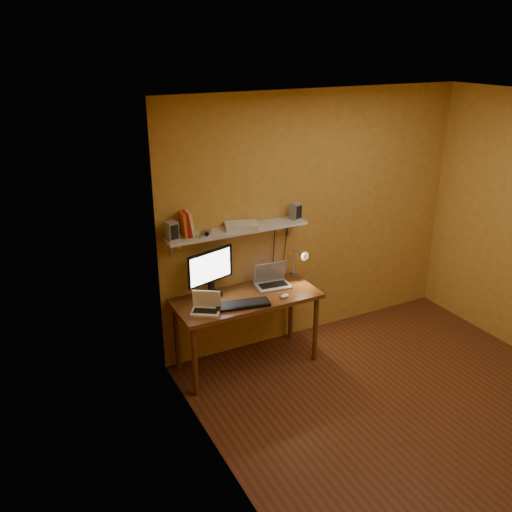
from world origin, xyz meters
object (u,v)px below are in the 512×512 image
mouse (285,296)px  wall_shelf (237,230)px  monitor (211,271)px  netbook (206,306)px  desk_lamp (300,260)px  desk (247,305)px  speaker_right (296,211)px  keyboard (242,305)px  shelf_camera (205,233)px  router (241,226)px  laptop (272,279)px  speaker_left (172,231)px

mouse → wall_shelf: bearing=113.1°
monitor → mouse: 0.74m
netbook → desk_lamp: 1.15m
desk → speaker_right: speaker_right is taller
monitor → keyboard: monitor is taller
netbook → shelf_camera: shelf_camera is taller
wall_shelf → router: bearing=-4.6°
shelf_camera → monitor: bearing=41.6°
laptop → shelf_camera: bearing=-173.8°
desk_lamp → netbook: bearing=-168.6°
router → speaker_right: bearing=0.7°
desk → desk_lamp: bearing=10.8°
desk → speaker_right: size_ratio=8.76×
speaker_left → router: size_ratio=0.56×
speaker_left → shelf_camera: speaker_left is taller
speaker_right → netbook: bearing=-178.1°
speaker_left → speaker_right: speaker_left is taller
laptop → desk_lamp: 0.36m
laptop → monitor: bearing=-178.8°
speaker_right → mouse: bearing=-144.1°
speaker_left → desk: bearing=-27.0°
mouse → speaker_left: speaker_left is taller
desk → wall_shelf: (0.00, 0.19, 0.69)m
monitor → router: bearing=-13.5°
shelf_camera → wall_shelf: bearing=11.9°
monitor → speaker_right: 1.03m
netbook → router: 0.83m
router → laptop: bearing=-14.7°
mouse → speaker_left: 1.23m
desk → shelf_camera: bearing=161.2°
desk → mouse: size_ratio=16.03×
mouse → speaker_right: 0.85m
router → desk_lamp: bearing=-6.0°
desk → speaker_left: (-0.64, 0.19, 0.79)m
wall_shelf → laptop: size_ratio=3.95×
keyboard → monitor: bearing=129.7°
wall_shelf → desk_lamp: bearing=-5.9°
netbook → speaker_left: 0.74m
monitor → laptop: (0.62, -0.06, -0.19)m
monitor → keyboard: (0.17, -0.33, -0.25)m
netbook → wall_shelf: bearing=65.2°
netbook → keyboard: (0.34, -0.05, -0.04)m
netbook → speaker_right: size_ratio=1.95×
netbook → speaker_left: speaker_left is taller
netbook → keyboard: bearing=23.6°
desk_lamp → router: (-0.62, 0.06, 0.44)m
keyboard → speaker_right: speaker_right is taller
speaker_left → monitor: bearing=-12.9°
desk → keyboard: bearing=-128.4°
laptop → netbook: size_ratio=1.14×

